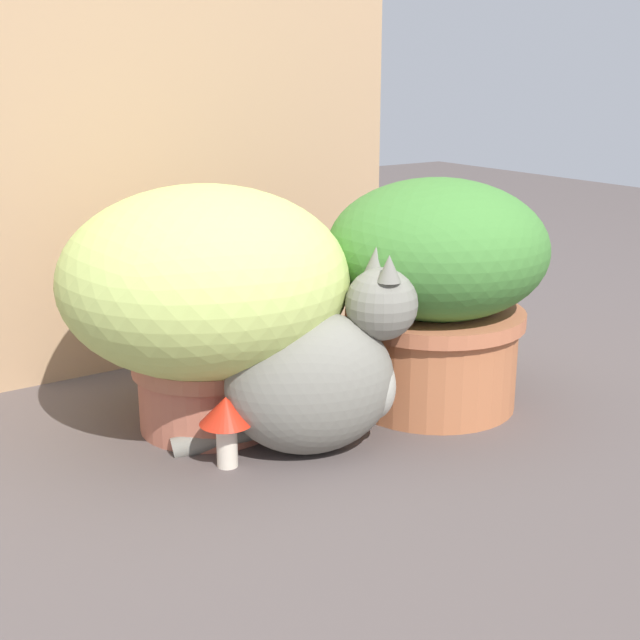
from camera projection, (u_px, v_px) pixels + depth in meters
ground_plane at (284, 453)px, 1.34m from camera, size 6.00×6.00×0.00m
cardboard_backdrop at (113, 132)px, 1.61m from camera, size 1.22×0.03×0.90m
grass_planter at (205, 292)px, 1.38m from camera, size 0.46×0.46×0.39m
leafy_planter at (436, 284)px, 1.48m from camera, size 0.37×0.37×0.39m
cat at (321, 375)px, 1.32m from camera, size 0.36×0.25×0.32m
mushroom_ornament_red at (226, 417)px, 1.28m from camera, size 0.08×0.08×0.11m
mushroom_ornament_pink at (312, 387)px, 1.35m from camera, size 0.08×0.08×0.13m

